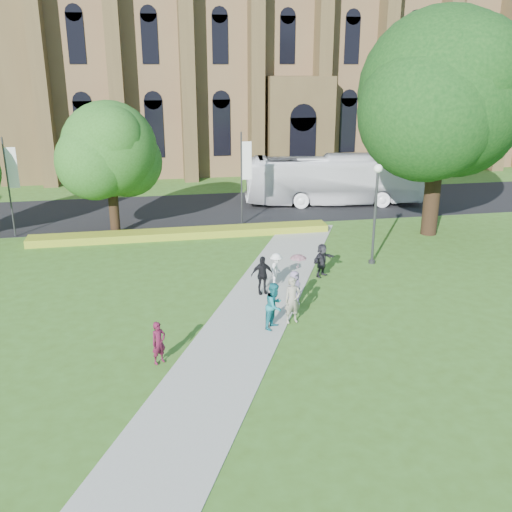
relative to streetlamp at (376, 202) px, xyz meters
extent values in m
plane|color=#3D621D|center=(-7.50, -6.50, -3.30)|extent=(160.00, 160.00, 0.00)
cube|color=black|center=(-7.50, 13.50, -3.29)|extent=(160.00, 10.00, 0.02)
cube|color=#B2B2A8|center=(-7.50, -5.50, -3.28)|extent=(15.58, 28.54, 0.04)
cube|color=gold|center=(-9.50, 6.70, -3.07)|extent=(18.00, 1.40, 0.45)
cube|color=brown|center=(2.50, 33.50, 5.20)|extent=(52.00, 16.00, 17.00)
cube|color=brown|center=(-22.00, 26.50, 7.20)|extent=(3.50, 3.50, 21.00)
cube|color=brown|center=(2.50, 24.50, 1.20)|extent=(6.00, 2.50, 9.00)
cylinder|color=#38383D|center=(0.00, 0.00, -0.90)|extent=(0.14, 0.14, 4.80)
sphere|color=white|center=(0.00, 0.00, 1.72)|extent=(0.44, 0.44, 0.44)
cylinder|color=#38383D|center=(0.00, 0.00, -3.22)|extent=(0.36, 0.36, 0.15)
cylinder|color=#332114|center=(5.50, 4.50, 0.00)|extent=(0.96, 0.96, 6.60)
sphere|color=black|center=(5.50, 4.50, 5.10)|extent=(9.60, 9.60, 9.60)
cylinder|color=#332114|center=(-13.50, 8.00, -1.23)|extent=(0.60, 0.60, 4.12)
sphere|color=#245218|center=(-13.50, 8.00, 1.95)|extent=(5.60, 5.60, 5.60)
cylinder|color=#38383D|center=(-5.50, 8.70, -0.30)|extent=(0.10, 0.10, 6.00)
cube|color=white|center=(-5.15, 8.70, 0.90)|extent=(0.60, 0.02, 2.40)
cylinder|color=#38383D|center=(-19.50, 8.70, -0.30)|extent=(0.10, 0.10, 6.00)
cube|color=white|center=(-19.15, 8.70, 0.90)|extent=(0.60, 0.02, 2.40)
imported|color=silver|center=(2.14, 13.26, -1.46)|extent=(13.33, 4.80, 3.63)
imported|color=#501229|center=(-11.35, -8.69, -2.48)|extent=(0.67, 0.62, 1.54)
imported|color=#1A7682|center=(-6.79, -6.72, -2.31)|extent=(1.14, 1.16, 1.89)
imported|color=white|center=(-5.75, -2.45, -2.43)|extent=(1.02, 1.23, 1.65)
imported|color=black|center=(-6.55, -3.11, -2.37)|extent=(1.08, 0.53, 1.78)
imported|color=gray|center=(-5.45, -4.65, -2.48)|extent=(0.90, 0.85, 1.55)
imported|color=#24232A|center=(-3.22, -1.47, -2.43)|extent=(1.54, 1.28, 1.66)
imported|color=gray|center=(-5.96, -6.35, -2.29)|extent=(0.77, 0.57, 1.93)
imported|color=#CB8F92|center=(-5.27, -4.55, -1.40)|extent=(0.87, 0.87, 0.61)
camera|label=1|loc=(-11.38, -26.75, 6.66)|focal=40.00mm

